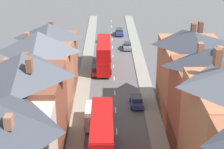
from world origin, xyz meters
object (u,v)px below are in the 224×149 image
at_px(car_mid_white, 103,113).
at_px(delivery_van, 93,116).
at_px(double_decker_bus_lead, 104,54).
at_px(car_parked_left_b, 96,70).
at_px(car_parked_right_a, 119,32).
at_px(car_far_grey, 127,46).
at_px(car_near_blue, 104,39).
at_px(car_parked_right_b, 137,101).
at_px(double_decker_bus_mid_street, 102,137).

distance_m(car_mid_white, delivery_van, 2.20).
relative_size(double_decker_bus_lead, car_parked_left_b, 2.37).
height_order(car_parked_right_a, car_parked_left_b, car_parked_right_a).
bearing_deg(car_far_grey, double_decker_bus_lead, -112.63).
height_order(double_decker_bus_lead, car_far_grey, double_decker_bus_lead).
relative_size(car_parked_left_b, delivery_van, 0.88).
bearing_deg(car_near_blue, delivery_van, -91.96).
height_order(double_decker_bus_lead, delivery_van, double_decker_bus_lead).
xyz_separation_m(car_parked_right_a, car_parked_right_b, (1.30, -38.33, -0.02)).
xyz_separation_m(car_mid_white, car_parked_right_b, (4.90, 3.80, -0.00)).
bearing_deg(car_far_grey, car_mid_white, -98.99).
relative_size(double_decker_bus_mid_street, delivery_van, 2.08).
height_order(car_mid_white, car_parked_right_b, car_mid_white).
bearing_deg(car_parked_right_a, delivery_van, -96.38).
xyz_separation_m(double_decker_bus_mid_street, delivery_van, (-1.29, 7.85, -1.48)).
distance_m(double_decker_bus_lead, car_parked_right_b, 16.29).
bearing_deg(car_far_grey, car_near_blue, 132.44).
bearing_deg(double_decker_bus_mid_street, car_parked_left_b, 92.83).
bearing_deg(car_mid_white, car_far_grey, 81.01).
bearing_deg(car_near_blue, car_mid_white, -90.00).
bearing_deg(car_parked_right_b, delivery_van, -138.47).
xyz_separation_m(double_decker_bus_mid_street, car_parked_right_b, (4.91, 13.34, -2.00)).
height_order(car_mid_white, car_far_grey, car_mid_white).
bearing_deg(car_parked_right_b, car_far_grey, 90.00).
xyz_separation_m(car_far_grey, car_parked_right_b, (0.00, -27.18, 0.01)).
height_order(car_parked_right_a, car_parked_right_b, car_parked_right_a).
xyz_separation_m(car_near_blue, car_parked_right_b, (4.90, -32.54, 0.01)).
bearing_deg(double_decker_bus_mid_street, car_parked_right_a, 86.00).
relative_size(double_decker_bus_mid_street, car_parked_left_b, 2.37).
distance_m(double_decker_bus_lead, car_parked_right_a, 23.29).
height_order(double_decker_bus_lead, double_decker_bus_mid_street, same).
relative_size(car_near_blue, car_parked_right_a, 0.93).
xyz_separation_m(car_parked_right_a, car_mid_white, (-3.60, -42.13, -0.01)).
bearing_deg(car_parked_right_a, car_parked_right_b, -88.06).
bearing_deg(car_parked_left_b, double_decker_bus_lead, 63.78).
height_order(double_decker_bus_lead, car_mid_white, double_decker_bus_lead).
xyz_separation_m(car_parked_left_b, car_far_grey, (6.20, 14.40, -0.02)).
height_order(car_near_blue, car_parked_right_b, car_parked_right_b).
xyz_separation_m(double_decker_bus_mid_street, car_parked_right_a, (3.61, 51.67, -1.98)).
height_order(car_parked_left_b, car_far_grey, car_parked_left_b).
bearing_deg(car_mid_white, car_near_blue, 90.00).
bearing_deg(car_parked_right_a, car_mid_white, -94.88).
xyz_separation_m(double_decker_bus_mid_street, car_near_blue, (0.01, 45.88, -2.01)).
bearing_deg(car_parked_left_b, double_decker_bus_mid_street, -87.17).
xyz_separation_m(double_decker_bus_mid_street, car_mid_white, (0.01, 9.54, -2.00)).
bearing_deg(double_decker_bus_mid_street, delivery_van, 99.34).
height_order(car_near_blue, car_parked_right_a, car_parked_right_a).
xyz_separation_m(car_parked_right_a, car_far_grey, (1.30, -11.15, -0.03)).
relative_size(car_near_blue, delivery_van, 0.80).
bearing_deg(car_parked_right_b, double_decker_bus_mid_street, -110.21).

